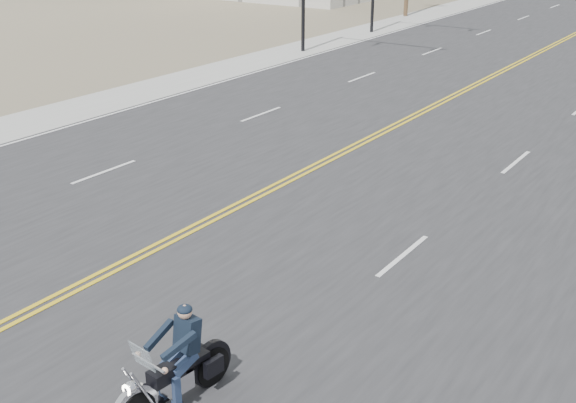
% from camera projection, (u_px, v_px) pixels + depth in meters
% --- Properties ---
extents(motorcyclist, '(1.19, 2.32, 1.74)m').
position_uv_depth(motorcyclist, '(173.00, 361.00, 11.31)').
color(motorcyclist, black).
rests_on(motorcyclist, ground).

